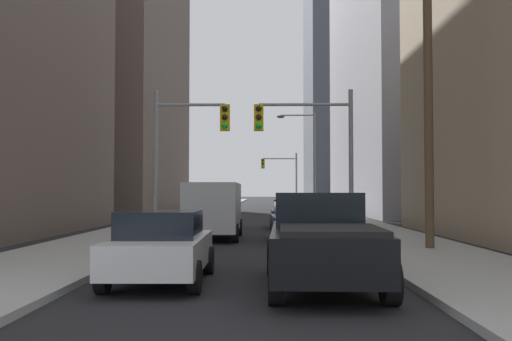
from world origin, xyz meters
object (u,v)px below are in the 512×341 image
(pickup_truck_black, at_px, (322,241))
(traffic_signal_near_right, at_px, (309,138))
(sedan_white, at_px, (161,246))
(traffic_signal_near_left, at_px, (187,139))
(sedan_blue, at_px, (289,213))
(cargo_van_silver, at_px, (214,207))
(traffic_signal_far_right, at_px, (281,171))
(sedan_navy, at_px, (296,221))

(pickup_truck_black, height_order, traffic_signal_near_right, traffic_signal_near_right)
(sedan_white, bearing_deg, traffic_signal_near_left, 94.76)
(sedan_blue, xyz_separation_m, traffic_signal_near_left, (-4.36, -7.14, 3.23))
(sedan_blue, bearing_deg, traffic_signal_near_right, -86.14)
(cargo_van_silver, relative_size, traffic_signal_near_right, 0.87)
(sedan_blue, distance_m, traffic_signal_near_right, 7.87)
(traffic_signal_near_left, xyz_separation_m, traffic_signal_far_right, (4.90, 37.99, 0.04))
(cargo_van_silver, bearing_deg, pickup_truck_black, -74.67)
(cargo_van_silver, xyz_separation_m, traffic_signal_near_left, (-1.03, -0.44, 2.72))
(cargo_van_silver, relative_size, sedan_white, 1.24)
(sedan_navy, bearing_deg, pickup_truck_black, -90.40)
(sedan_white, xyz_separation_m, sedan_navy, (3.40, 10.11, 0.00))
(sedan_navy, xyz_separation_m, traffic_signal_near_left, (-4.30, 0.64, 3.23))
(sedan_blue, bearing_deg, pickup_truck_black, -90.44)
(traffic_signal_near_left, distance_m, traffic_signal_near_right, 4.85)
(sedan_navy, bearing_deg, traffic_signal_near_right, 49.36)
(traffic_signal_far_right, bearing_deg, traffic_signal_near_left, -97.36)
(pickup_truck_black, xyz_separation_m, traffic_signal_near_left, (-4.22, 11.20, 3.07))
(pickup_truck_black, relative_size, traffic_signal_far_right, 0.91)
(cargo_van_silver, height_order, traffic_signal_near_right, traffic_signal_near_right)
(sedan_blue, height_order, traffic_signal_far_right, traffic_signal_far_right)
(sedan_navy, relative_size, traffic_signal_far_right, 0.71)
(pickup_truck_black, relative_size, sedan_navy, 1.28)
(sedan_white, bearing_deg, sedan_blue, 79.03)
(pickup_truck_black, bearing_deg, traffic_signal_near_right, 86.81)
(sedan_white, bearing_deg, cargo_van_silver, 89.31)
(cargo_van_silver, xyz_separation_m, traffic_signal_far_right, (3.87, 37.55, 2.76))
(traffic_signal_near_right, bearing_deg, traffic_signal_near_left, -179.99)
(cargo_van_silver, height_order, traffic_signal_near_left, traffic_signal_near_left)
(sedan_navy, bearing_deg, traffic_signal_near_left, 171.52)
(pickup_truck_black, xyz_separation_m, sedan_blue, (0.14, 18.34, -0.16))
(pickup_truck_black, xyz_separation_m, traffic_signal_near_right, (0.62, 11.20, 3.12))
(cargo_van_silver, xyz_separation_m, sedan_navy, (3.27, -1.08, -0.52))
(traffic_signal_near_left, bearing_deg, sedan_white, -85.24)
(sedan_blue, xyz_separation_m, traffic_signal_far_right, (0.54, 30.86, 3.27))
(sedan_blue, relative_size, traffic_signal_far_right, 0.70)
(traffic_signal_near_right, relative_size, traffic_signal_far_right, 1.00)
(sedan_white, relative_size, traffic_signal_near_left, 0.70)
(pickup_truck_black, relative_size, cargo_van_silver, 1.05)
(sedan_navy, height_order, sedan_blue, same)
(pickup_truck_black, distance_m, traffic_signal_far_right, 49.30)
(sedan_blue, distance_m, traffic_signal_far_right, 31.03)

